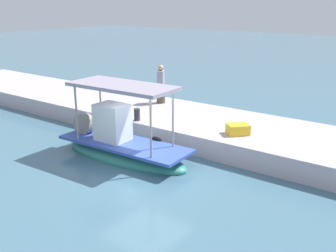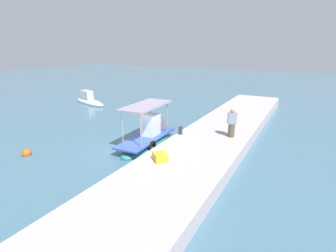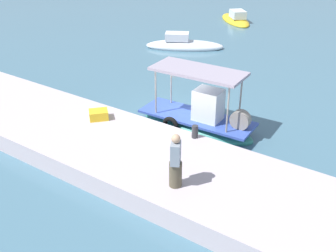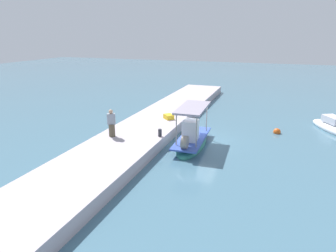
% 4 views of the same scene
% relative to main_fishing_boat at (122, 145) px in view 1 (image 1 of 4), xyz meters
% --- Properties ---
extents(ground_plane, '(120.00, 120.00, 0.00)m').
position_rel_main_fishing_boat_xyz_m(ground_plane, '(-1.22, 0.17, -0.46)').
color(ground_plane, '#456C81').
extents(dock_quay, '(36.00, 4.29, 0.74)m').
position_rel_main_fishing_boat_xyz_m(dock_quay, '(-1.22, -3.72, -0.09)').
color(dock_quay, '#BAADB5').
rests_on(dock_quay, ground_plane).
extents(main_fishing_boat, '(5.18, 1.91, 2.98)m').
position_rel_main_fishing_boat_xyz_m(main_fishing_boat, '(0.00, 0.00, 0.00)').
color(main_fishing_boat, teal).
rests_on(main_fishing_boat, ground_plane).
extents(fisherman_near_bollard, '(0.53, 0.57, 1.78)m').
position_rel_main_fishing_boat_xyz_m(fisherman_near_bollard, '(1.95, -4.77, 1.09)').
color(fisherman_near_bollard, brown).
rests_on(fisherman_near_bollard, dock_quay).
extents(mooring_bollard, '(0.24, 0.24, 0.49)m').
position_rel_main_fishing_boat_xyz_m(mooring_bollard, '(0.91, -1.87, 0.53)').
color(mooring_bollard, '#2D2D33').
rests_on(mooring_bollard, dock_quay).
extents(cargo_crate, '(0.94, 0.95, 0.36)m').
position_rel_main_fishing_boat_xyz_m(cargo_crate, '(-3.10, -2.73, 0.47)').
color(cargo_crate, yellow).
rests_on(cargo_crate, dock_quay).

